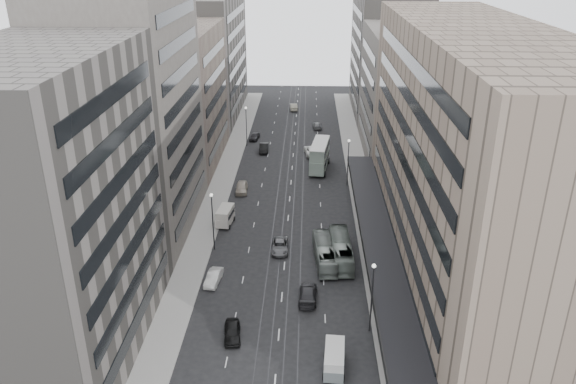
# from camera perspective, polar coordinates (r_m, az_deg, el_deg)

# --- Properties ---
(ground) EXTENTS (220.00, 220.00, 0.00)m
(ground) POSITION_cam_1_polar(r_m,az_deg,el_deg) (66.34, -0.67, -11.10)
(ground) COLOR black
(ground) RESTS_ON ground
(sidewalk_right) EXTENTS (4.00, 125.00, 0.15)m
(sidewalk_right) POSITION_cam_1_polar(r_m,az_deg,el_deg) (99.80, 7.24, 1.26)
(sidewalk_right) COLOR gray
(sidewalk_right) RESTS_ON ground
(sidewalk_left) EXTENTS (4.00, 125.00, 0.15)m
(sidewalk_left) POSITION_cam_1_polar(r_m,az_deg,el_deg) (100.45, -6.52, 1.45)
(sidewalk_left) COLOR gray
(sidewalk_left) RESTS_ON ground
(department_store) EXTENTS (19.20, 60.00, 30.00)m
(department_store) POSITION_cam_1_polar(r_m,az_deg,el_deg) (69.06, 17.70, 3.17)
(department_store) COLOR #7A6859
(department_store) RESTS_ON ground
(building_right_mid) EXTENTS (15.00, 28.00, 24.00)m
(building_right_mid) POSITION_cam_1_polar(r_m,az_deg,el_deg) (111.09, 11.91, 9.75)
(building_right_mid) COLOR #544F49
(building_right_mid) RESTS_ON ground
(building_right_far) EXTENTS (15.00, 32.00, 28.00)m
(building_right_far) POSITION_cam_1_polar(r_m,az_deg,el_deg) (139.73, 10.04, 13.54)
(building_right_far) COLOR #615D58
(building_right_far) RESTS_ON ground
(building_left_a) EXTENTS (15.00, 28.00, 30.00)m
(building_left_a) POSITION_cam_1_polar(r_m,az_deg,el_deg) (57.12, -23.25, -1.96)
(building_left_a) COLOR #615D58
(building_left_a) RESTS_ON ground
(building_left_b) EXTENTS (15.00, 26.00, 34.00)m
(building_left_b) POSITION_cam_1_polar(r_m,az_deg,el_deg) (80.06, -15.77, 7.71)
(building_left_b) COLOR #544F49
(building_left_b) RESTS_ON ground
(building_left_c) EXTENTS (15.00, 28.00, 25.00)m
(building_left_c) POSITION_cam_1_polar(r_m,az_deg,el_deg) (106.35, -11.32, 9.46)
(building_left_c) COLOR #716558
(building_left_c) RESTS_ON ground
(building_left_d) EXTENTS (15.00, 38.00, 28.00)m
(building_left_d) POSITION_cam_1_polar(r_m,az_deg,el_deg) (137.66, -8.34, 13.50)
(building_left_d) COLOR #615D58
(building_left_d) RESTS_ON ground
(lamp_right_near) EXTENTS (0.44, 0.44, 8.32)m
(lamp_right_near) POSITION_cam_1_polar(r_m,az_deg,el_deg) (59.64, 8.56, -9.81)
(lamp_right_near) COLOR #262628
(lamp_right_near) RESTS_ON ground
(lamp_right_far) EXTENTS (0.44, 0.44, 8.32)m
(lamp_right_far) POSITION_cam_1_polar(r_m,az_deg,el_deg) (95.43, 6.14, 3.56)
(lamp_right_far) COLOR #262628
(lamp_right_far) RESTS_ON ground
(lamp_left_near) EXTENTS (0.44, 0.44, 8.32)m
(lamp_left_near) POSITION_cam_1_polar(r_m,az_deg,el_deg) (75.04, -7.68, -2.33)
(lamp_left_near) COLOR #262628
(lamp_left_near) RESTS_ON ground
(lamp_left_far) EXTENTS (0.44, 0.44, 8.32)m
(lamp_left_far) POSITION_cam_1_polar(r_m,az_deg,el_deg) (114.84, -4.27, 7.13)
(lamp_left_far) COLOR #262628
(lamp_left_far) RESTS_ON ground
(bus_near) EXTENTS (2.86, 10.62, 2.93)m
(bus_near) POSITION_cam_1_polar(r_m,az_deg,el_deg) (73.99, 5.42, -5.88)
(bus_near) COLOR slate
(bus_near) RESTS_ON ground
(bus_far) EXTENTS (3.11, 9.96, 2.73)m
(bus_far) POSITION_cam_1_polar(r_m,az_deg,el_deg) (73.32, 3.72, -6.21)
(bus_far) COLOR gray
(bus_far) RESTS_ON ground
(double_decker) EXTENTS (3.98, 9.80, 5.21)m
(double_decker) POSITION_cam_1_polar(r_m,az_deg,el_deg) (102.86, 3.24, 3.75)
(double_decker) COLOR gray
(double_decker) RESTS_ON ground
(vw_microbus) EXTENTS (2.33, 4.65, 2.44)m
(vw_microbus) POSITION_cam_1_polar(r_m,az_deg,el_deg) (56.67, 4.73, -16.52)
(vw_microbus) COLOR slate
(vw_microbus) RESTS_ON ground
(panel_van) EXTENTS (2.48, 4.41, 2.66)m
(panel_van) POSITION_cam_1_polar(r_m,az_deg,el_deg) (83.23, -6.39, -2.39)
(panel_van) COLOR beige
(panel_van) RESTS_ON ground
(sedan_0) EXTENTS (2.23, 4.45, 1.46)m
(sedan_0) POSITION_cam_1_polar(r_m,az_deg,el_deg) (60.99, -5.69, -13.95)
(sedan_0) COLOR black
(sedan_0) RESTS_ON ground
(sedan_1) EXTENTS (1.95, 4.37, 1.39)m
(sedan_1) POSITION_cam_1_polar(r_m,az_deg,el_deg) (70.00, -7.57, -8.60)
(sedan_1) COLOR silver
(sedan_1) RESTS_ON ground
(sedan_2) EXTENTS (2.39, 4.92, 1.35)m
(sedan_2) POSITION_cam_1_polar(r_m,az_deg,el_deg) (76.16, -0.84, -5.53)
(sedan_2) COLOR #5C5C5F
(sedan_2) RESTS_ON ground
(sedan_3) EXTENTS (2.33, 5.32, 1.52)m
(sedan_3) POSITION_cam_1_polar(r_m,az_deg,el_deg) (66.38, 2.04, -10.30)
(sedan_3) COLOR #242426
(sedan_3) RESTS_ON ground
(sedan_4) EXTENTS (2.14, 4.84, 1.62)m
(sedan_4) POSITION_cam_1_polar(r_m,az_deg,el_deg) (94.20, -4.72, 0.46)
(sedan_4) COLOR #A99D8C
(sedan_4) RESTS_ON ground
(sedan_5) EXTENTS (1.89, 4.96, 1.61)m
(sedan_5) POSITION_cam_1_polar(r_m,az_deg,el_deg) (112.73, -2.47, 4.50)
(sedan_5) COLOR black
(sedan_5) RESTS_ON ground
(sedan_6) EXTENTS (3.44, 6.25, 1.66)m
(sedan_6) POSITION_cam_1_polar(r_m,az_deg,el_deg) (111.15, 2.46, 4.23)
(sedan_6) COLOR silver
(sedan_6) RESTS_ON ground
(sedan_7) EXTENTS (2.16, 4.78, 1.36)m
(sedan_7) POSITION_cam_1_polar(r_m,az_deg,el_deg) (127.93, 2.98, 6.79)
(sedan_7) COLOR slate
(sedan_7) RESTS_ON ground
(sedan_8) EXTENTS (2.19, 4.38, 1.43)m
(sedan_8) POSITION_cam_1_polar(r_m,az_deg,el_deg) (120.13, -3.42, 5.66)
(sedan_8) COLOR #232326
(sedan_8) RESTS_ON ground
(sedan_9) EXTENTS (2.11, 5.05, 1.62)m
(sedan_9) POSITION_cam_1_polar(r_m,az_deg,el_deg) (142.62, 0.58, 8.66)
(sedan_9) COLOR #A59F88
(sedan_9) RESTS_ON ground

